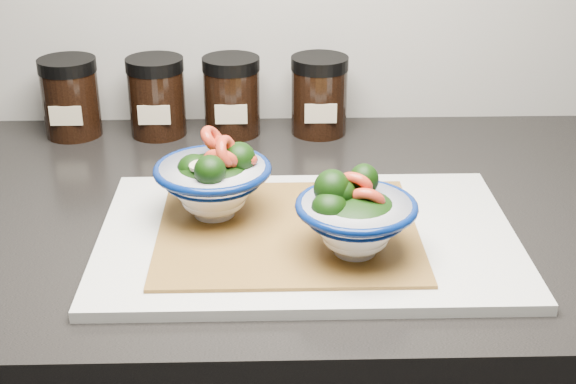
{
  "coord_description": "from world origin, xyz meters",
  "views": [
    {
      "loc": [
        0.12,
        0.59,
        1.32
      ],
      "look_at": [
        0.14,
        1.36,
        0.96
      ],
      "focal_mm": 50.0,
      "sensor_mm": 36.0,
      "label": 1
    }
  ],
  "objects_px": {
    "bowl_left": "(214,181)",
    "spice_jar_b": "(157,97)",
    "cutting_board": "(307,237)",
    "spice_jar_a": "(71,97)",
    "spice_jar_c": "(232,96)",
    "bowl_right": "(354,216)",
    "spice_jar_d": "(319,95)"
  },
  "relations": [
    {
      "from": "spice_jar_a",
      "to": "spice_jar_c",
      "type": "bearing_deg",
      "value": 0.0
    },
    {
      "from": "bowl_left",
      "to": "cutting_board",
      "type": "bearing_deg",
      "value": -20.24
    },
    {
      "from": "spice_jar_a",
      "to": "spice_jar_d",
      "type": "bearing_deg",
      "value": 0.0
    },
    {
      "from": "cutting_board",
      "to": "bowl_left",
      "type": "distance_m",
      "value": 0.12
    },
    {
      "from": "spice_jar_b",
      "to": "spice_jar_a",
      "type": "bearing_deg",
      "value": 180.0
    },
    {
      "from": "bowl_right",
      "to": "spice_jar_d",
      "type": "height_order",
      "value": "spice_jar_d"
    },
    {
      "from": "bowl_left",
      "to": "spice_jar_b",
      "type": "bearing_deg",
      "value": 108.54
    },
    {
      "from": "spice_jar_a",
      "to": "bowl_right",
      "type": "bearing_deg",
      "value": -46.13
    },
    {
      "from": "cutting_board",
      "to": "spice_jar_d",
      "type": "relative_size",
      "value": 3.98
    },
    {
      "from": "bowl_right",
      "to": "spice_jar_d",
      "type": "xyz_separation_m",
      "value": [
        -0.01,
        0.38,
        0.0
      ]
    },
    {
      "from": "cutting_board",
      "to": "bowl_right",
      "type": "xyz_separation_m",
      "value": [
        0.04,
        -0.05,
        0.05
      ]
    },
    {
      "from": "bowl_left",
      "to": "bowl_right",
      "type": "height_order",
      "value": "bowl_left"
    },
    {
      "from": "spice_jar_a",
      "to": "spice_jar_b",
      "type": "distance_m",
      "value": 0.12
    },
    {
      "from": "bowl_right",
      "to": "spice_jar_a",
      "type": "xyz_separation_m",
      "value": [
        -0.37,
        0.38,
        0.0
      ]
    },
    {
      "from": "spice_jar_a",
      "to": "spice_jar_c",
      "type": "xyz_separation_m",
      "value": [
        0.23,
        0.0,
        0.0
      ]
    },
    {
      "from": "spice_jar_a",
      "to": "spice_jar_d",
      "type": "distance_m",
      "value": 0.36
    },
    {
      "from": "spice_jar_a",
      "to": "spice_jar_d",
      "type": "height_order",
      "value": "same"
    },
    {
      "from": "cutting_board",
      "to": "spice_jar_a",
      "type": "height_order",
      "value": "spice_jar_a"
    },
    {
      "from": "bowl_left",
      "to": "bowl_right",
      "type": "bearing_deg",
      "value": -31.11
    },
    {
      "from": "spice_jar_c",
      "to": "spice_jar_d",
      "type": "xyz_separation_m",
      "value": [
        0.13,
        0.0,
        0.0
      ]
    },
    {
      "from": "cutting_board",
      "to": "bowl_right",
      "type": "distance_m",
      "value": 0.08
    },
    {
      "from": "bowl_right",
      "to": "spice_jar_b",
      "type": "relative_size",
      "value": 1.1
    },
    {
      "from": "spice_jar_d",
      "to": "spice_jar_c",
      "type": "bearing_deg",
      "value": 180.0
    },
    {
      "from": "bowl_right",
      "to": "spice_jar_c",
      "type": "relative_size",
      "value": 1.1
    },
    {
      "from": "cutting_board",
      "to": "spice_jar_b",
      "type": "height_order",
      "value": "spice_jar_b"
    },
    {
      "from": "cutting_board",
      "to": "spice_jar_b",
      "type": "xyz_separation_m",
      "value": [
        -0.2,
        0.33,
        0.05
      ]
    },
    {
      "from": "cutting_board",
      "to": "spice_jar_d",
      "type": "bearing_deg",
      "value": 84.37
    },
    {
      "from": "spice_jar_a",
      "to": "spice_jar_b",
      "type": "xyz_separation_m",
      "value": [
        0.12,
        0.0,
        0.0
      ]
    },
    {
      "from": "bowl_left",
      "to": "spice_jar_b",
      "type": "height_order",
      "value": "bowl_left"
    },
    {
      "from": "spice_jar_a",
      "to": "spice_jar_d",
      "type": "xyz_separation_m",
      "value": [
        0.36,
        0.0,
        0.0
      ]
    },
    {
      "from": "cutting_board",
      "to": "spice_jar_a",
      "type": "bearing_deg",
      "value": 134.29
    },
    {
      "from": "cutting_board",
      "to": "bowl_left",
      "type": "height_order",
      "value": "bowl_left"
    }
  ]
}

